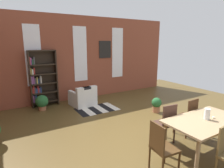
{
  "coord_description": "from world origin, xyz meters",
  "views": [
    {
      "loc": [
        -2.8,
        -2.69,
        2.27
      ],
      "look_at": [
        -0.1,
        1.82,
        1.11
      ],
      "focal_mm": 30.08,
      "sensor_mm": 36.0,
      "label": 1
    }
  ],
  "objects_px": {
    "potted_plant_window": "(156,104)",
    "potted_plant_corner": "(42,102)",
    "dining_chair_far_right": "(188,116)",
    "bookshelf_tall": "(42,79)",
    "armchair_white": "(83,98)",
    "dining_table": "(205,124)",
    "vase_on_table": "(207,114)",
    "dining_chair_far_left": "(166,122)",
    "dining_chair_head_left": "(162,147)"
  },
  "relations": [
    {
      "from": "potted_plant_window",
      "to": "potted_plant_corner",
      "type": "bearing_deg",
      "value": 146.24
    },
    {
      "from": "dining_chair_far_right",
      "to": "potted_plant_corner",
      "type": "relative_size",
      "value": 1.8
    },
    {
      "from": "bookshelf_tall",
      "to": "armchair_white",
      "type": "height_order",
      "value": "bookshelf_tall"
    },
    {
      "from": "dining_chair_far_right",
      "to": "potted_plant_corner",
      "type": "height_order",
      "value": "dining_chair_far_right"
    },
    {
      "from": "dining_table",
      "to": "vase_on_table",
      "type": "distance_m",
      "value": 0.2
    },
    {
      "from": "dining_chair_far_right",
      "to": "armchair_white",
      "type": "relative_size",
      "value": 1.07
    },
    {
      "from": "vase_on_table",
      "to": "dining_chair_far_left",
      "type": "height_order",
      "value": "vase_on_table"
    },
    {
      "from": "vase_on_table",
      "to": "potted_plant_corner",
      "type": "relative_size",
      "value": 0.43
    },
    {
      "from": "dining_table",
      "to": "dining_chair_far_left",
      "type": "height_order",
      "value": "dining_chair_far_left"
    },
    {
      "from": "bookshelf_tall",
      "to": "dining_chair_head_left",
      "type": "bearing_deg",
      "value": -78.15
    },
    {
      "from": "dining_chair_far_left",
      "to": "potted_plant_corner",
      "type": "relative_size",
      "value": 1.8
    },
    {
      "from": "dining_table",
      "to": "potted_plant_corner",
      "type": "relative_size",
      "value": 3.2
    },
    {
      "from": "dining_table",
      "to": "armchair_white",
      "type": "relative_size",
      "value": 1.91
    },
    {
      "from": "armchair_white",
      "to": "potted_plant_corner",
      "type": "relative_size",
      "value": 1.68
    },
    {
      "from": "vase_on_table",
      "to": "dining_table",
      "type": "bearing_deg",
      "value": 180.0
    },
    {
      "from": "dining_table",
      "to": "armchair_white",
      "type": "bearing_deg",
      "value": 103.04
    },
    {
      "from": "dining_chair_far_left",
      "to": "bookshelf_tall",
      "type": "bearing_deg",
      "value": 113.86
    },
    {
      "from": "dining_table",
      "to": "potted_plant_corner",
      "type": "bearing_deg",
      "value": 118.26
    },
    {
      "from": "dining_table",
      "to": "potted_plant_window",
      "type": "relative_size",
      "value": 3.41
    },
    {
      "from": "vase_on_table",
      "to": "bookshelf_tall",
      "type": "relative_size",
      "value": 0.11
    },
    {
      "from": "dining_chair_far_left",
      "to": "potted_plant_window",
      "type": "distance_m",
      "value": 2.01
    },
    {
      "from": "bookshelf_tall",
      "to": "potted_plant_window",
      "type": "xyz_separation_m",
      "value": [
        3.1,
        -2.63,
        -0.73
      ]
    },
    {
      "from": "bookshelf_tall",
      "to": "armchair_white",
      "type": "relative_size",
      "value": 2.28
    },
    {
      "from": "vase_on_table",
      "to": "potted_plant_window",
      "type": "distance_m",
      "value": 2.48
    },
    {
      "from": "dining_table",
      "to": "dining_chair_far_right",
      "type": "bearing_deg",
      "value": 61.09
    },
    {
      "from": "vase_on_table",
      "to": "dining_chair_far_left",
      "type": "xyz_separation_m",
      "value": [
        -0.41,
        0.7,
        -0.35
      ]
    },
    {
      "from": "vase_on_table",
      "to": "potted_plant_window",
      "type": "relative_size",
      "value": 0.46
    },
    {
      "from": "dining_chair_far_left",
      "to": "dining_chair_head_left",
      "type": "height_order",
      "value": "same"
    },
    {
      "from": "dining_chair_far_right",
      "to": "dining_chair_far_left",
      "type": "xyz_separation_m",
      "value": [
        -0.77,
        0.0,
        0.0
      ]
    },
    {
      "from": "potted_plant_window",
      "to": "dining_table",
      "type": "bearing_deg",
      "value": -110.71
    },
    {
      "from": "dining_chair_far_right",
      "to": "potted_plant_window",
      "type": "distance_m",
      "value": 1.65
    },
    {
      "from": "dining_chair_head_left",
      "to": "dining_chair_far_right",
      "type": "bearing_deg",
      "value": 23.29
    },
    {
      "from": "dining_table",
      "to": "armchair_white",
      "type": "distance_m",
      "value": 4.3
    },
    {
      "from": "dining_chair_far_right",
      "to": "bookshelf_tall",
      "type": "relative_size",
      "value": 0.47
    },
    {
      "from": "armchair_white",
      "to": "potted_plant_window",
      "type": "height_order",
      "value": "armchair_white"
    },
    {
      "from": "potted_plant_corner",
      "to": "potted_plant_window",
      "type": "relative_size",
      "value": 1.07
    },
    {
      "from": "potted_plant_corner",
      "to": "potted_plant_window",
      "type": "bearing_deg",
      "value": -33.76
    },
    {
      "from": "dining_chair_head_left",
      "to": "bookshelf_tall",
      "type": "xyz_separation_m",
      "value": [
        -1.03,
        4.89,
        0.49
      ]
    },
    {
      "from": "dining_chair_far_right",
      "to": "dining_chair_head_left",
      "type": "distance_m",
      "value": 1.75
    },
    {
      "from": "dining_chair_far_left",
      "to": "bookshelf_tall",
      "type": "height_order",
      "value": "bookshelf_tall"
    },
    {
      "from": "vase_on_table",
      "to": "dining_chair_head_left",
      "type": "bearing_deg",
      "value": 179.68
    },
    {
      "from": "dining_chair_far_right",
      "to": "vase_on_table",
      "type": "bearing_deg",
      "value": -117.73
    },
    {
      "from": "vase_on_table",
      "to": "armchair_white",
      "type": "relative_size",
      "value": 0.26
    },
    {
      "from": "dining_table",
      "to": "bookshelf_tall",
      "type": "xyz_separation_m",
      "value": [
        -2.24,
        4.9,
        0.34
      ]
    },
    {
      "from": "bookshelf_tall",
      "to": "potted_plant_window",
      "type": "relative_size",
      "value": 4.08
    },
    {
      "from": "vase_on_table",
      "to": "dining_chair_far_right",
      "type": "distance_m",
      "value": 0.86
    },
    {
      "from": "armchair_white",
      "to": "dining_chair_far_left",
      "type": "bearing_deg",
      "value": -80.54
    },
    {
      "from": "vase_on_table",
      "to": "bookshelf_tall",
      "type": "xyz_separation_m",
      "value": [
        -2.26,
        4.9,
        0.14
      ]
    },
    {
      "from": "dining_chair_far_left",
      "to": "armchair_white",
      "type": "bearing_deg",
      "value": 99.46
    },
    {
      "from": "dining_chair_far_left",
      "to": "potted_plant_corner",
      "type": "bearing_deg",
      "value": 118.11
    }
  ]
}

